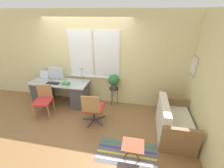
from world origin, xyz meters
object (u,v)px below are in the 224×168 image
Objects in this scene: mouse at (61,84)px; desk_chair_wooden at (43,99)px; couch_loveseat at (173,123)px; desk_lamp at (82,72)px; keyboard at (53,83)px; potted_plant at (114,80)px; laptop at (43,78)px; monitor at (56,74)px; office_chair_swivel at (93,108)px; folding_stool at (133,146)px; plant_stand at (114,90)px; book_stack at (66,84)px.

desk_chair_wooden is at bearing -129.89° from mouse.
desk_lamp is at bearing 71.85° from couch_loveseat.
potted_plant is at bearing 12.67° from keyboard.
laptop is 0.29× the size of couch_loveseat.
mouse is at bearing -164.25° from potted_plant.
monitor is at bearing 3.56° from laptop.
desk_chair_wooden is (0.38, -0.64, -0.34)m from laptop.
keyboard is 0.43× the size of office_chair_swivel.
keyboard is at bearing 68.74° from desk_chair_wooden.
couch_loveseat is (3.02, -0.55, -0.46)m from mouse.
monitor is 0.94× the size of desk_lamp.
office_chair_swivel is (1.82, -0.75, -0.34)m from laptop.
monitor is 0.41m from mouse.
potted_plant is (1.73, 0.39, 0.07)m from keyboard.
folding_stool is (2.89, -1.66, -0.43)m from laptop.
office_chair_swivel is at bearing 89.53° from couch_loveseat.
laptop is 2.19m from potted_plant.
plant_stand is (0.91, 0.15, -0.58)m from desk_lamp.
office_chair_swivel is 1.94m from couch_loveseat.
folding_stool is at bearing -31.09° from keyboard.
book_stack is 1.11m from office_chair_swivel.
laptop is at bearing -174.83° from potted_plant.
mouse is at bearing 79.66° from couch_loveseat.
couch_loveseat reaches higher than keyboard.
mouse is 0.13× the size of plant_stand.
couch_loveseat is (3.38, -0.13, -0.16)m from desk_chair_wooden.
desk_lamp is 2.73m from couch_loveseat.
potted_plant is (1.28, 0.44, 0.02)m from book_stack.
potted_plant is at bearing -114.74° from office_chair_swivel.
desk_chair_wooden reaches higher than mouse.
desk_lamp is 1.13× the size of potted_plant.
office_chair_swivel is at bearing -28.61° from book_stack.
folding_stool is (1.07, -0.91, -0.09)m from office_chair_swivel.
plant_stand is (0.36, 0.94, 0.04)m from office_chair_swivel.
monitor is at bearing -174.40° from potted_plant.
monitor is 1.07× the size of potted_plant.
desk_chair_wooden is at bearing -142.93° from book_stack.
laptop is 1.30m from desk_lamp.
desk_lamp is 2.04× the size of book_stack.
office_chair_swivel is 2.14× the size of folding_stool.
desk_chair_wooden is 1.99m from plant_stand.
office_chair_swivel is at bearing -55.12° from desk_lamp.
book_stack is at bearing -141.54° from desk_lamp.
couch_loveseat is 2.23× the size of plant_stand.
keyboard is at bearing 80.14° from couch_loveseat.
plant_stand is 1.99m from folding_stool.
laptop is at bearing 78.50° from couch_loveseat.
office_chair_swivel is (0.93, -0.51, -0.34)m from book_stack.
plant_stand is (1.28, 0.44, -0.29)m from book_stack.
laptop reaches higher than keyboard.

